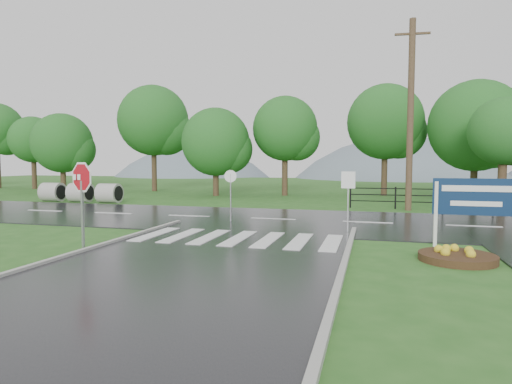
% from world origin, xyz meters
% --- Properties ---
extents(ground, '(120.00, 120.00, 0.00)m').
position_xyz_m(ground, '(0.00, 0.00, 0.00)').
color(ground, '#285C1E').
rests_on(ground, ground).
extents(main_road, '(90.00, 8.00, 0.04)m').
position_xyz_m(main_road, '(0.00, 10.00, 0.00)').
color(main_road, black).
rests_on(main_road, ground).
extents(crosswalk, '(6.50, 2.80, 0.02)m').
position_xyz_m(crosswalk, '(0.00, 5.00, 0.06)').
color(crosswalk, silver).
rests_on(crosswalk, ground).
extents(fence_west, '(9.58, 0.08, 1.20)m').
position_xyz_m(fence_west, '(7.75, 16.00, 0.72)').
color(fence_west, black).
rests_on(fence_west, ground).
extents(hills, '(102.00, 48.00, 48.00)m').
position_xyz_m(hills, '(3.49, 65.00, -15.54)').
color(hills, slate).
rests_on(hills, ground).
extents(treeline, '(83.20, 5.20, 10.00)m').
position_xyz_m(treeline, '(1.00, 24.00, 0.00)').
color(treeline, '#1C5B1E').
rests_on(treeline, ground).
extents(culvert_pipes, '(5.50, 1.20, 1.20)m').
position_xyz_m(culvert_pipes, '(-13.71, 15.00, 0.60)').
color(culvert_pipes, '#9E9B93').
rests_on(culvert_pipes, ground).
extents(stop_sign, '(1.15, 0.38, 2.69)m').
position_xyz_m(stop_sign, '(-3.83, 2.32, 1.88)').
color(stop_sign, '#939399').
rests_on(stop_sign, ground).
extents(estate_billboard, '(2.35, 0.11, 2.05)m').
position_xyz_m(estate_billboard, '(7.08, 5.51, 1.41)').
color(estate_billboard, silver).
rests_on(estate_billboard, ground).
extents(flower_bed, '(1.89, 1.89, 0.38)m').
position_xyz_m(flower_bed, '(6.29, 3.62, 0.14)').
color(flower_bed, '#332111').
rests_on(flower_bed, ground).
extents(reg_sign_small, '(0.49, 0.06, 2.19)m').
position_xyz_m(reg_sign_small, '(3.34, 7.31, 1.55)').
color(reg_sign_small, '#939399').
rests_on(reg_sign_small, ground).
extents(reg_sign_round, '(0.50, 0.16, 2.20)m').
position_xyz_m(reg_sign_round, '(-1.55, 8.79, 1.39)').
color(reg_sign_round, '#939399').
rests_on(reg_sign_round, ground).
extents(utility_pole_east, '(1.75, 0.33, 9.83)m').
position_xyz_m(utility_pole_east, '(5.99, 15.50, 4.99)').
color(utility_pole_east, '#473523').
rests_on(utility_pole_east, ground).
extents(entrance_tree_left, '(3.60, 3.60, 5.98)m').
position_xyz_m(entrance_tree_left, '(10.88, 17.50, 4.14)').
color(entrance_tree_left, '#3D2B1C').
rests_on(entrance_tree_left, ground).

